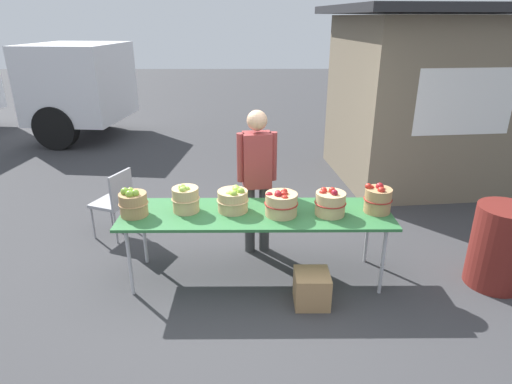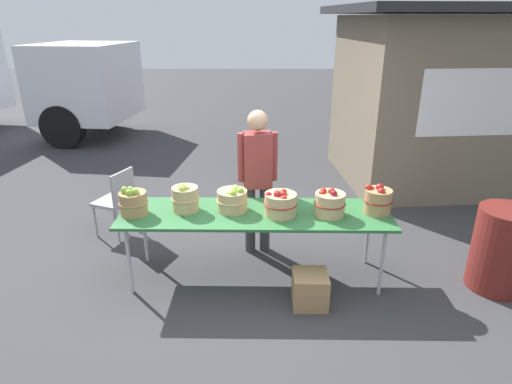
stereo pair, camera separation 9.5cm
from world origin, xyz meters
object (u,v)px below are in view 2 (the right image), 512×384
(apple_basket_green_1, at_px, (185,198))
(trash_barrel, at_px, (502,249))
(apple_basket_red_0, at_px, (280,204))
(apple_basket_red_2, at_px, (378,200))
(apple_basket_green_2, at_px, (233,199))
(produce_crate, at_px, (310,289))
(vendor_adult, at_px, (258,172))
(apple_basket_red_1, at_px, (330,203))
(apple_basket_green_0, at_px, (133,202))
(folding_chair, at_px, (117,197))
(market_table, at_px, (256,216))

(apple_basket_green_1, height_order, trash_barrel, apple_basket_green_1)
(apple_basket_red_0, relative_size, apple_basket_red_2, 1.11)
(apple_basket_green_2, height_order, trash_barrel, apple_basket_green_2)
(apple_basket_green_2, bearing_deg, apple_basket_green_1, -179.19)
(produce_crate, bearing_deg, vendor_adult, 116.54)
(apple_basket_red_1, bearing_deg, trash_barrel, -3.09)
(apple_basket_red_1, height_order, trash_barrel, apple_basket_red_1)
(apple_basket_red_2, relative_size, trash_barrel, 0.35)
(apple_basket_green_0, relative_size, produce_crate, 0.89)
(apple_basket_red_1, xyz_separation_m, folding_chair, (-2.45, 0.98, -0.36))
(folding_chair, relative_size, trash_barrel, 1.00)
(apple_basket_green_2, height_order, apple_basket_red_2, apple_basket_red_2)
(apple_basket_green_1, bearing_deg, apple_basket_red_0, -5.65)
(market_table, height_order, folding_chair, folding_chair)
(apple_basket_red_0, bearing_deg, market_table, 167.71)
(market_table, xyz_separation_m, apple_basket_red_1, (0.73, -0.04, 0.16))
(apple_basket_green_0, height_order, apple_basket_red_0, apple_basket_green_0)
(apple_basket_red_1, distance_m, vendor_adult, 0.95)
(apple_basket_green_2, relative_size, trash_barrel, 0.38)
(folding_chair, bearing_deg, apple_basket_red_2, 93.74)
(folding_chair, height_order, produce_crate, folding_chair)
(apple_basket_red_0, distance_m, trash_barrel, 2.25)
(apple_basket_green_1, distance_m, apple_basket_red_2, 1.91)
(apple_basket_red_1, relative_size, trash_barrel, 0.36)
(apple_basket_green_2, relative_size, apple_basket_red_1, 1.03)
(vendor_adult, relative_size, folding_chair, 1.94)
(apple_basket_green_0, bearing_deg, apple_basket_red_2, 1.60)
(apple_basket_green_1, xyz_separation_m, apple_basket_red_0, (0.95, -0.09, -0.01))
(apple_basket_red_1, relative_size, vendor_adult, 0.19)
(apple_basket_green_0, xyz_separation_m, apple_basket_red_0, (1.45, -0.00, -0.01))
(apple_basket_red_0, distance_m, folding_chair, 2.23)
(apple_basket_green_1, relative_size, produce_crate, 0.90)
(apple_basket_green_0, height_order, apple_basket_red_2, apple_basket_red_2)
(apple_basket_red_2, bearing_deg, vendor_adult, 155.24)
(apple_basket_red_1, bearing_deg, apple_basket_red_0, -178.98)
(apple_basket_red_1, xyz_separation_m, vendor_adult, (-0.71, 0.61, 0.11))
(market_table, height_order, apple_basket_red_0, apple_basket_red_0)
(market_table, relative_size, apple_basket_red_1, 8.64)
(trash_barrel, height_order, produce_crate, trash_barrel)
(trash_barrel, bearing_deg, produce_crate, -170.39)
(apple_basket_green_2, distance_m, apple_basket_red_0, 0.49)
(vendor_adult, height_order, produce_crate, vendor_adult)
(apple_basket_red_0, xyz_separation_m, trash_barrel, (2.20, -0.08, -0.44))
(vendor_adult, bearing_deg, apple_basket_green_2, 57.21)
(apple_basket_red_0, xyz_separation_m, apple_basket_red_1, (0.48, 0.01, -0.00))
(apple_basket_green_0, relative_size, apple_basket_green_1, 0.99)
(market_table, bearing_deg, apple_basket_green_1, 176.69)
(market_table, relative_size, produce_crate, 8.20)
(apple_basket_green_0, bearing_deg, apple_basket_green_1, 10.57)
(apple_basket_green_1, relative_size, apple_basket_red_1, 0.95)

